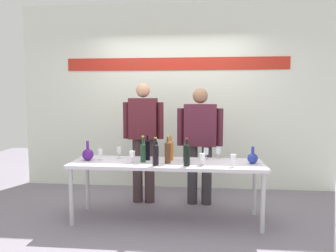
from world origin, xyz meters
TOP-DOWN VIEW (x-y plane):
  - ground_plane at (0.00, 0.00)m, footprint 10.00×10.00m
  - back_wall at (0.00, 1.48)m, footprint 5.10×0.11m
  - display_table at (0.00, 0.00)m, footprint 2.31×0.65m
  - decanter_blue_left at (-0.98, 0.01)m, footprint 0.14×0.14m
  - decanter_blue_right at (1.02, 0.01)m, footprint 0.12×0.12m
  - presenter_left at (-0.40, 0.64)m, footprint 0.57×0.22m
  - presenter_right at (0.40, 0.64)m, footprint 0.63×0.22m
  - wine_bottle_0 at (-0.17, 0.24)m, footprint 0.07×0.07m
  - wine_bottle_1 at (-0.11, -0.20)m, footprint 0.07×0.07m
  - wine_bottle_2 at (0.23, 0.05)m, footprint 0.07×0.07m
  - wine_bottle_3 at (-0.25, 0.09)m, footprint 0.07×0.07m
  - wine_bottle_4 at (0.04, 0.11)m, footprint 0.07×0.07m
  - wine_bottle_5 at (0.25, -0.20)m, footprint 0.07×0.07m
  - wine_bottle_6 at (0.02, -0.07)m, footprint 0.07×0.07m
  - wine_bottle_7 at (-0.28, -0.04)m, footprint 0.06×0.06m
  - wine_glass_left_0 at (-0.62, 0.15)m, footprint 0.06×0.06m
  - wine_glass_left_1 at (-0.83, 0.03)m, footprint 0.06×0.06m
  - wine_glass_left_2 at (-0.40, -0.09)m, footprint 0.07×0.07m
  - wine_glass_right_0 at (0.63, 0.25)m, footprint 0.07×0.07m
  - wine_glass_right_1 at (0.42, -0.15)m, footprint 0.07×0.07m
  - wine_glass_right_2 at (0.77, -0.18)m, footprint 0.06×0.06m
  - wine_glass_right_3 at (0.47, 0.22)m, footprint 0.06×0.06m

SIDE VIEW (x-z plane):
  - ground_plane at x=0.00m, z-range 0.00..0.00m
  - display_table at x=0.00m, z-range 0.30..1.03m
  - decanter_blue_right at x=1.02m, z-range 0.69..0.89m
  - decanter_blue_left at x=-0.98m, z-range 0.68..0.92m
  - wine_glass_right_1 at x=0.42m, z-range 0.75..0.89m
  - wine_glass_left_1 at x=-0.83m, z-range 0.75..0.89m
  - wine_glass_right_3 at x=0.47m, z-range 0.75..0.89m
  - wine_glass_right_2 at x=0.77m, z-range 0.75..0.89m
  - wine_glass_right_0 at x=0.63m, z-range 0.75..0.90m
  - wine_glass_left_2 at x=-0.40m, z-range 0.75..0.90m
  - wine_glass_left_0 at x=-0.62m, z-range 0.75..0.90m
  - wine_bottle_0 at x=-0.17m, z-range 0.70..0.99m
  - wine_bottle_2 at x=0.23m, z-range 0.70..0.99m
  - wine_bottle_7 at x=-0.28m, z-range 0.69..1.01m
  - wine_bottle_4 at x=0.04m, z-range 0.70..1.01m
  - wine_bottle_1 at x=-0.11m, z-range 0.70..1.02m
  - wine_bottle_3 at x=-0.25m, z-range 0.70..1.02m
  - wine_bottle_5 at x=0.25m, z-range 0.70..1.02m
  - wine_bottle_6 at x=0.02m, z-range 0.70..1.02m
  - presenter_right at x=0.40m, z-range 0.12..1.74m
  - presenter_left at x=-0.40m, z-range 0.12..1.81m
  - back_wall at x=0.00m, z-range 0.00..3.00m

